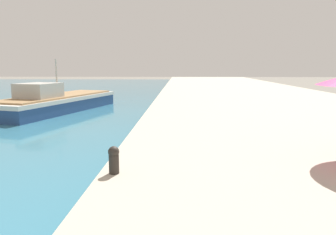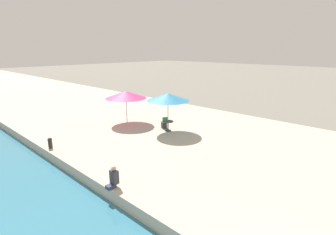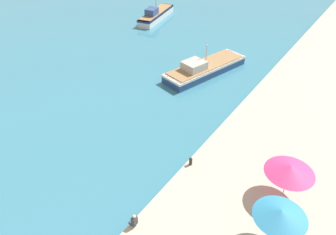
% 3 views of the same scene
% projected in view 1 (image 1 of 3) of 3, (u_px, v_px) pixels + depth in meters
% --- Properties ---
extents(quay_promenade, '(16.00, 90.00, 0.60)m').
position_uv_depth(quay_promenade, '(248.00, 97.00, 29.51)').
color(quay_promenade, '#BCB29E').
rests_on(quay_promenade, ground_plane).
extents(fishing_boat_near, '(5.72, 11.05, 3.49)m').
position_uv_depth(fishing_boat_near, '(56.00, 101.00, 21.99)').
color(fishing_boat_near, navy).
rests_on(fishing_boat_near, water_basin).
extents(mooring_bollard, '(0.26, 0.26, 0.65)m').
position_uv_depth(mooring_bollard, '(114.00, 159.00, 7.63)').
color(mooring_bollard, '#2D2823').
rests_on(mooring_bollard, quay_promenade).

